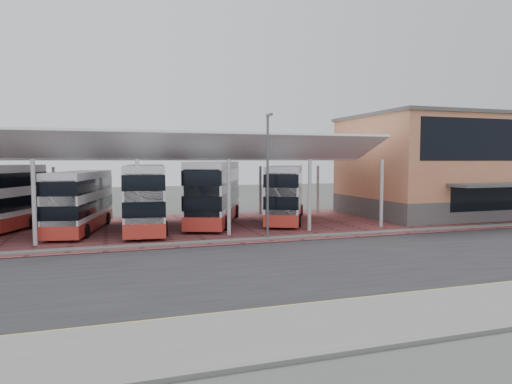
{
  "coord_description": "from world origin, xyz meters",
  "views": [
    {
      "loc": [
        -7.89,
        -21.31,
        5.15
      ],
      "look_at": [
        1.89,
        8.37,
        2.96
      ],
      "focal_mm": 32.0,
      "sensor_mm": 36.0,
      "label": 1
    }
  ],
  "objects_px": {
    "terminal": "(449,165)",
    "bus_3": "(146,197)",
    "bus_5": "(285,193)",
    "bus_4": "(215,193)",
    "bus_2": "(81,201)"
  },
  "relations": [
    {
      "from": "terminal",
      "to": "bus_3",
      "type": "distance_m",
      "value": 28.23
    },
    {
      "from": "terminal",
      "to": "bus_5",
      "type": "height_order",
      "value": "terminal"
    },
    {
      "from": "bus_4",
      "to": "terminal",
      "type": "bearing_deg",
      "value": 19.89
    },
    {
      "from": "bus_3",
      "to": "bus_4",
      "type": "distance_m",
      "value": 5.77
    },
    {
      "from": "bus_3",
      "to": "bus_5",
      "type": "xyz_separation_m",
      "value": [
        11.56,
        1.26,
        -0.07
      ]
    },
    {
      "from": "bus_4",
      "to": "bus_5",
      "type": "bearing_deg",
      "value": 18.54
    },
    {
      "from": "bus_5",
      "to": "bus_4",
      "type": "bearing_deg",
      "value": -157.76
    },
    {
      "from": "bus_4",
      "to": "bus_5",
      "type": "distance_m",
      "value": 6.02
    },
    {
      "from": "terminal",
      "to": "bus_2",
      "type": "relative_size",
      "value": 1.73
    },
    {
      "from": "terminal",
      "to": "bus_4",
      "type": "xyz_separation_m",
      "value": [
        -22.57,
        0.66,
        -2.13
      ]
    },
    {
      "from": "terminal",
      "to": "bus_4",
      "type": "height_order",
      "value": "terminal"
    },
    {
      "from": "bus_2",
      "to": "bus_4",
      "type": "xyz_separation_m",
      "value": [
        10.09,
        0.95,
        0.34
      ]
    },
    {
      "from": "bus_3",
      "to": "bus_5",
      "type": "distance_m",
      "value": 11.63
    },
    {
      "from": "bus_3",
      "to": "bus_5",
      "type": "relative_size",
      "value": 1.05
    },
    {
      "from": "terminal",
      "to": "bus_3",
      "type": "relative_size",
      "value": 1.58
    }
  ]
}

